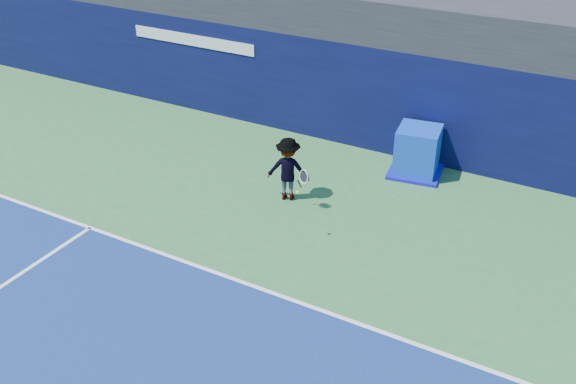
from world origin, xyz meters
name	(u,v)px	position (x,y,z in m)	size (l,w,h in m)	color
baseline	(276,294)	(0.00, 3.00, 0.01)	(24.00, 0.10, 0.01)	white
stadium_band	(430,17)	(0.00, 11.50, 3.60)	(36.00, 3.00, 1.20)	#222227
back_wall_assembly	(410,101)	(0.00, 10.50, 1.50)	(36.00, 1.03, 3.00)	black
equipment_cart	(417,153)	(0.71, 9.32, 0.59)	(1.54, 1.54, 1.30)	#0D38BD
tennis_player	(288,169)	(-1.64, 6.47, 0.82)	(1.34, 0.92, 1.64)	white
tennis_ball	(298,192)	(-0.55, 4.94, 1.23)	(0.07, 0.07, 0.07)	#C7ED1A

